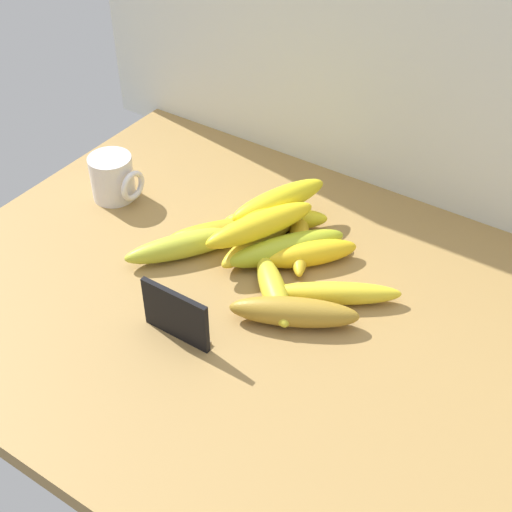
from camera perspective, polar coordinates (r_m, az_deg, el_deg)
counter_top at (r=105.97cm, az=1.96°, el=-5.43°), size 110.00×76.00×3.00cm
back_wall at (r=117.24cm, az=13.11°, el=18.14°), size 130.00×2.00×70.00cm
chalkboard_sign at (r=100.07cm, az=-6.38°, el=-4.80°), size 11.00×1.80×8.40cm
coffee_mug at (r=128.05cm, az=-11.29°, el=6.13°), size 9.07×7.57×8.03cm
banana_0 at (r=119.14cm, az=1.62°, el=2.90°), size 16.24×13.31×4.03cm
banana_1 at (r=106.20cm, az=1.40°, el=-2.73°), size 13.63×13.38×3.78cm
banana_2 at (r=116.10cm, az=3.47°, el=1.42°), size 12.18×17.49×3.20cm
banana_3 at (r=106.49cm, az=6.18°, el=-2.97°), size 18.85×13.83×3.51cm
banana_4 at (r=114.45cm, az=-5.52°, el=0.91°), size 15.08×18.94×4.11cm
banana_5 at (r=113.11cm, az=2.47°, el=0.62°), size 14.98×18.58×4.37cm
banana_6 at (r=102.50cm, az=3.01°, el=-4.51°), size 18.58×12.49×4.37cm
banana_7 at (r=115.22cm, az=0.41°, el=1.35°), size 6.34×18.39×3.80cm
banana_8 at (r=112.62cm, az=4.34°, el=0.19°), size 13.21×13.98×3.97cm
banana_9 at (r=116.71cm, az=-2.15°, el=1.98°), size 16.76×17.31×4.06cm
banana_10 at (r=113.97cm, az=0.38°, el=3.12°), size 5.73×16.68×3.35cm
banana_11 at (r=111.66cm, az=0.34°, el=2.49°), size 11.93×19.28×4.18cm
banana_12 at (r=116.61cm, az=1.84°, el=4.45°), size 10.46×18.29×4.13cm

